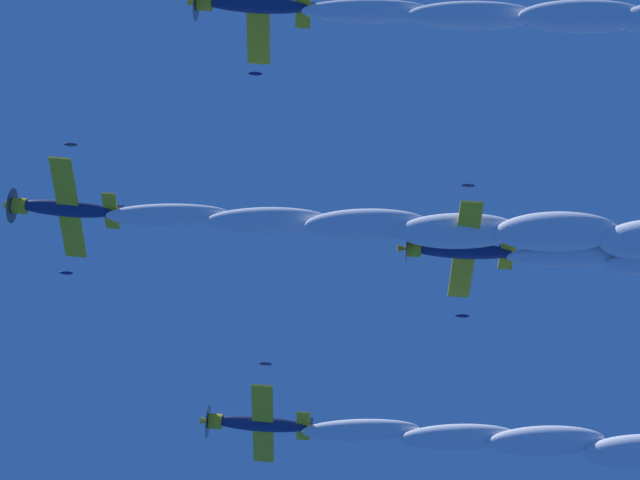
{
  "coord_description": "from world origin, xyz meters",
  "views": [
    {
      "loc": [
        -6.28,
        -32.16,
        1.67
      ],
      "look_at": [
        7.34,
        -8.61,
        62.96
      ],
      "focal_mm": 66.03,
      "sensor_mm": 36.0,
      "label": 1
    }
  ],
  "objects_px": {
    "airplane_left_wingman": "(251,4)",
    "airplane_slot_tail": "(458,250)",
    "airplane_right_wingman": "(257,424)",
    "airplane_lead": "(62,208)"
  },
  "relations": [
    {
      "from": "airplane_left_wingman",
      "to": "airplane_slot_tail",
      "type": "height_order",
      "value": "airplane_left_wingman"
    },
    {
      "from": "airplane_left_wingman",
      "to": "airplane_slot_tail",
      "type": "distance_m",
      "value": 18.16
    },
    {
      "from": "airplane_right_wingman",
      "to": "airplane_slot_tail",
      "type": "height_order",
      "value": "airplane_slot_tail"
    },
    {
      "from": "airplane_slot_tail",
      "to": "airplane_lead",
      "type": "bearing_deg",
      "value": 154.46
    },
    {
      "from": "airplane_lead",
      "to": "airplane_right_wingman",
      "type": "distance_m",
      "value": 17.5
    },
    {
      "from": "airplane_left_wingman",
      "to": "airplane_right_wingman",
      "type": "height_order",
      "value": "airplane_left_wingman"
    },
    {
      "from": "airplane_right_wingman",
      "to": "airplane_slot_tail",
      "type": "xyz_separation_m",
      "value": [
        4.46,
        -15.84,
        0.36
      ]
    },
    {
      "from": "airplane_lead",
      "to": "airplane_slot_tail",
      "type": "height_order",
      "value": "airplane_lead"
    },
    {
      "from": "airplane_left_wingman",
      "to": "airplane_right_wingman",
      "type": "relative_size",
      "value": 1.01
    },
    {
      "from": "airplane_left_wingman",
      "to": "airplane_right_wingman",
      "type": "bearing_deg",
      "value": 60.19
    }
  ]
}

